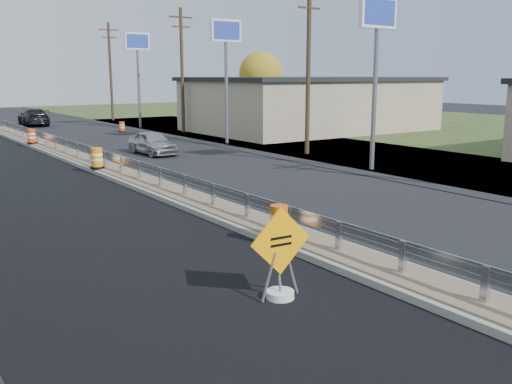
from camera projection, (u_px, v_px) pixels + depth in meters
ground at (214, 211)px, 18.85m from camera, size 140.00×140.00×0.00m
grass_verge_far at (484, 134)px, 43.68m from camera, size 40.00×120.00×0.03m
milled_overlay at (6, 180)px, 24.43m from camera, size 7.20×120.00×0.01m
median at (122, 174)px, 25.26m from camera, size 1.60×55.00×0.23m
guardrail at (113, 158)px, 25.94m from camera, size 0.10×46.15×0.72m
retail_building_near at (310, 104)px, 46.24m from camera, size 18.50×12.50×4.27m
pylon_sign_south at (377, 29)px, 25.84m from camera, size 2.20×0.30×7.90m
pylon_sign_mid at (226, 42)px, 36.29m from camera, size 2.20×0.30×7.90m
pylon_sign_north at (137, 50)px, 47.54m from camera, size 2.20×0.30×7.90m
utility_pole_smid at (308, 66)px, 31.53m from camera, size 1.90×0.26×9.40m
utility_pole_nmid at (182, 68)px, 43.59m from camera, size 1.90×0.26×9.40m
utility_pole_north at (110, 70)px, 55.65m from camera, size 1.90×0.26×9.40m
tree_far_yellow at (261, 74)px, 59.82m from camera, size 4.62×4.62×6.86m
caution_sign at (280, 276)px, 11.40m from camera, size 1.38×0.57×1.90m
barrel_median_near at (279, 222)px, 14.98m from camera, size 0.58×0.58×0.85m
barrel_median_mid at (97, 159)px, 26.06m from camera, size 0.64×0.64×0.94m
barrel_median_far at (32, 137)px, 35.54m from camera, size 0.61×0.61×0.89m
barrel_shoulder_far at (122, 127)px, 45.30m from camera, size 0.54×0.54×0.79m
car_silver at (153, 143)px, 32.32m from camera, size 1.71×3.95×1.33m
car_dark_far at (34, 117)px, 50.81m from camera, size 2.53×5.38×1.52m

